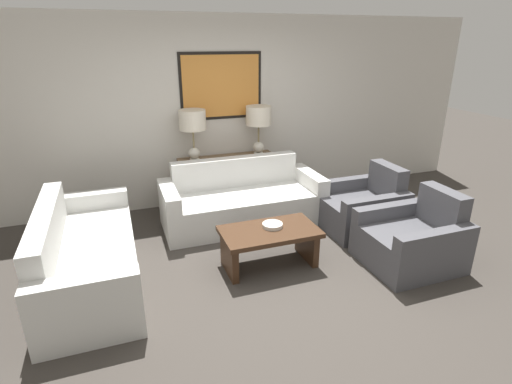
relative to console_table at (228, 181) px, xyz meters
name	(u,v)px	position (x,y,z in m)	size (l,w,h in m)	color
ground_plane	(283,275)	(0.00, -2.07, -0.36)	(20.00, 20.00, 0.00)	#3D3833
back_wall	(221,112)	(0.00, 0.27, 0.97)	(8.30, 0.12, 2.65)	beige
console_table	(228,181)	(0.00, 0.00, 0.00)	(1.40, 0.39, 0.72)	brown
table_lamp_left	(193,124)	(-0.48, 0.00, 0.88)	(0.37, 0.37, 0.71)	silver
table_lamp_right	(259,119)	(0.48, 0.00, 0.88)	(0.37, 0.37, 0.71)	silver
couch_by_back_wall	(242,202)	(0.00, -0.67, -0.08)	(2.10, 0.86, 0.82)	silver
couch_by_side	(86,257)	(-1.91, -1.51, -0.08)	(0.86, 2.10, 0.82)	silver
coffee_table	(269,240)	(-0.07, -1.83, -0.05)	(1.03, 0.58, 0.43)	#3D2616
decorative_bowl	(273,225)	(-0.01, -1.78, 0.09)	(0.22, 0.22, 0.04)	beige
armchair_near_back_wall	(362,208)	(1.42, -1.36, -0.09)	(0.95, 0.86, 0.82)	#4C4C51
armchair_near_camera	(412,240)	(1.42, -2.31, -0.09)	(0.95, 0.86, 0.82)	#4C4C51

